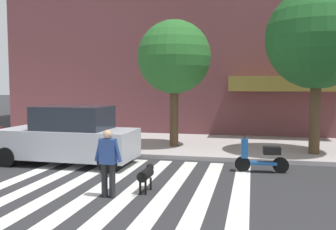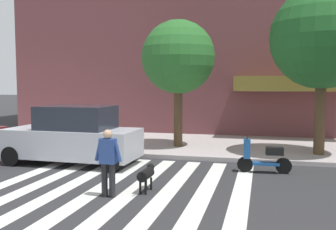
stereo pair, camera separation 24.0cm
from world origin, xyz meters
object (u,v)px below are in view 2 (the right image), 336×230
at_px(parked_car_behind_first, 73,136).
at_px(pedestrian_dog_walker, 108,159).
at_px(parked_scooter, 264,157).
at_px(dog_on_leash, 146,174).
at_px(street_tree_nearest, 178,58).
at_px(street_tree_middle, 322,38).

relative_size(parked_car_behind_first, pedestrian_dog_walker, 2.79).
bearing_deg(pedestrian_dog_walker, parked_scooter, 43.67).
bearing_deg(dog_on_leash, parked_car_behind_first, 142.70).
distance_m(parked_car_behind_first, parked_scooter, 6.34).
bearing_deg(parked_car_behind_first, street_tree_nearest, 51.62).
bearing_deg(parked_car_behind_first, street_tree_middle, 20.25).
relative_size(street_tree_middle, dog_on_leash, 5.90).
bearing_deg(street_tree_middle, street_tree_nearest, 174.17).
relative_size(street_tree_nearest, dog_on_leash, 5.01).
distance_m(street_tree_nearest, dog_on_leash, 7.08).
distance_m(parked_scooter, street_tree_nearest, 5.88).
relative_size(parked_scooter, pedestrian_dog_walker, 1.00).
height_order(parked_scooter, pedestrian_dog_walker, pedestrian_dog_walker).
height_order(street_tree_middle, pedestrian_dog_walker, street_tree_middle).
xyz_separation_m(parked_scooter, street_tree_middle, (1.95, 2.85, 3.89)).
bearing_deg(parked_scooter, pedestrian_dog_walker, -136.33).
bearing_deg(street_tree_nearest, dog_on_leash, -84.84).
distance_m(parked_scooter, street_tree_middle, 5.21).
height_order(street_tree_middle, dog_on_leash, street_tree_middle).
xyz_separation_m(parked_car_behind_first, parked_scooter, (6.32, 0.20, -0.47)).
xyz_separation_m(street_tree_middle, dog_on_leash, (-4.86, -5.65, -3.93)).
relative_size(parked_scooter, street_tree_middle, 0.27).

